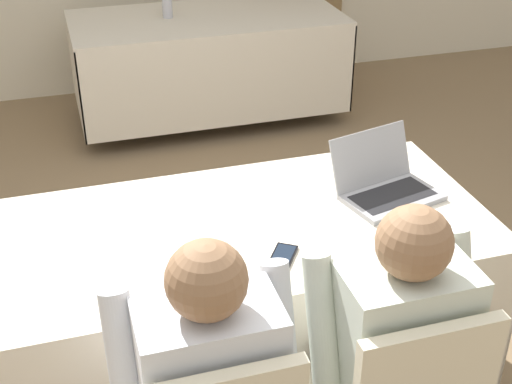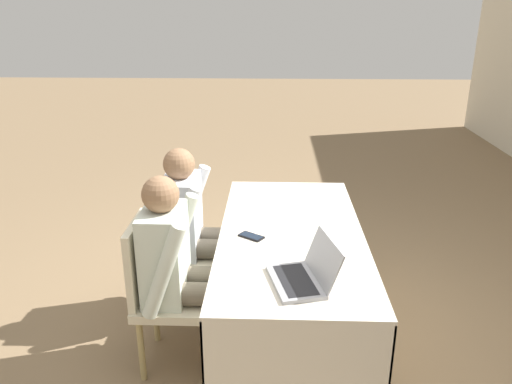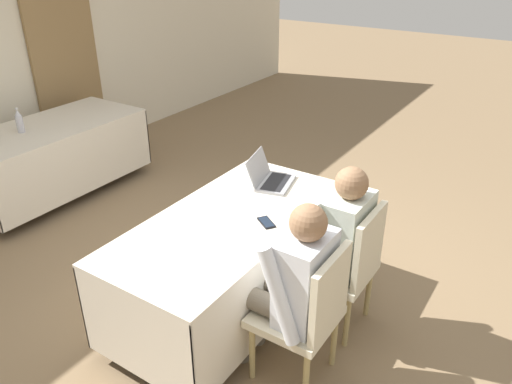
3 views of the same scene
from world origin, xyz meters
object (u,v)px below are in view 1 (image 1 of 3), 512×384
Objects in this scene: cell_phone at (282,257)px; person_checkered_shirt at (205,383)px; water_bottle at (167,2)px; person_white_shirt at (386,344)px; laptop at (386,186)px.

person_checkered_shirt is at bearing -98.02° from cell_phone.
water_bottle is at bearing -98.92° from person_checkered_shirt.
person_white_shirt is at bearing -89.24° from water_bottle.
water_bottle is at bearing 83.95° from laptop.
cell_phone is (-0.50, -0.27, -0.04)m from laptop.
laptop reaches higher than cell_phone.
cell_phone is at bearing -131.80° from person_checkered_shirt.
water_bottle reaches higher than laptop.
cell_phone is at bearing -165.26° from laptop.
laptop is at bearing -141.87° from person_checkered_shirt.
person_white_shirt is at bearing -128.90° from laptop.
cell_phone is 0.14× the size of person_checkered_shirt.
person_checkered_shirt is 0.54m from person_white_shirt.
laptop is at bearing -114.88° from person_white_shirt.
person_checkered_shirt is at bearing 0.00° from person_white_shirt.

